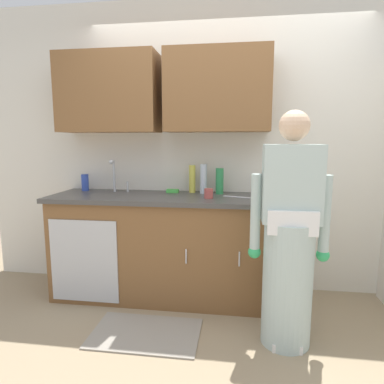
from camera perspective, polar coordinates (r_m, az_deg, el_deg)
The scene contains 14 objects.
ground_plane at distance 2.60m, azimuth 3.87°, elevation -24.51°, with size 9.00×9.00×0.00m, color #998466.
kitchen_wall_with_uppers at distance 3.17m, azimuth 2.99°, elevation 9.70°, with size 4.80×0.44×2.70m.
counter_cabinet at distance 3.10m, azimuth -5.43°, elevation -9.54°, with size 1.90×0.62×0.90m.
countertop at distance 2.99m, azimuth -5.50°, elevation -0.95°, with size 1.96×0.66×0.04m, color #474442.
sink at distance 3.13m, azimuth -13.35°, elevation -0.62°, with size 0.50×0.36×0.35m.
person_at_sink at distance 2.40m, azimuth 16.23°, elevation -9.28°, with size 0.55×0.34×1.62m.
floor_mat at distance 2.71m, azimuth -7.93°, elevation -22.82°, with size 0.80×0.50×0.01m, color gray.
bottle_dish_liquid at distance 3.07m, azimuth 1.97°, elevation 2.26°, with size 0.07×0.07×0.27m, color silver.
bottle_water_short at distance 3.12m, azimuth 0.04°, elevation 2.25°, with size 0.06×0.06×0.26m, color #D8D14C.
bottle_water_tall at distance 3.05m, azimuth 4.74°, elevation 1.87°, with size 0.07×0.07×0.24m, color #2D8C4C.
bottle_soap at distance 3.41m, azimuth -17.83°, elevation 1.56°, with size 0.07×0.07×0.16m, color #334CB2.
cup_by_sink at distance 2.82m, azimuth 2.86°, elevation -0.26°, with size 0.08×0.08×0.08m, color #B24C47.
knife_on_counter at distance 2.90m, azimuth 7.69°, elevation -0.82°, with size 0.24×0.02×0.01m, color silver.
sponge at distance 3.14m, azimuth -3.33°, elevation 0.19°, with size 0.11×0.07×0.03m, color #4CBF4C.
Camera 1 is at (0.15, -2.17, 1.42)m, focal length 31.16 mm.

